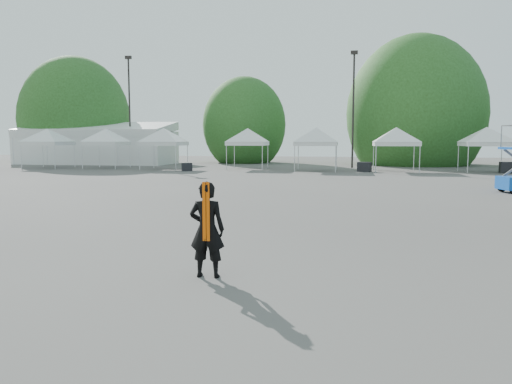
# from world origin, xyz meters

# --- Properties ---
(ground) EXTENTS (120.00, 120.00, 0.00)m
(ground) POSITION_xyz_m (0.00, 0.00, 0.00)
(ground) COLOR #474442
(ground) RESTS_ON ground
(marquee) EXTENTS (15.00, 6.25, 4.23)m
(marquee) POSITION_xyz_m (-22.00, 35.00, 1.97)
(marquee) COLOR silver
(marquee) RESTS_ON ground
(light_pole_west) EXTENTS (0.60, 0.25, 10.30)m
(light_pole_west) POSITION_xyz_m (-18.00, 34.00, 5.77)
(light_pole_west) COLOR black
(light_pole_west) RESTS_ON ground
(light_pole_east) EXTENTS (0.60, 0.25, 9.80)m
(light_pole_east) POSITION_xyz_m (3.00, 32.00, 5.52)
(light_pole_east) COLOR black
(light_pole_east) RESTS_ON ground
(tree_far_w) EXTENTS (4.80, 4.80, 7.30)m
(tree_far_w) POSITION_xyz_m (-26.00, 38.00, 4.54)
(tree_far_w) COLOR #382314
(tree_far_w) RESTS_ON ground
(tree_mid_w) EXTENTS (4.16, 4.16, 6.33)m
(tree_mid_w) POSITION_xyz_m (-8.00, 40.00, 3.93)
(tree_mid_w) COLOR #382314
(tree_mid_w) RESTS_ON ground
(tree_mid_e) EXTENTS (5.12, 5.12, 7.79)m
(tree_mid_e) POSITION_xyz_m (9.00, 39.00, 4.84)
(tree_mid_e) COLOR #382314
(tree_mid_e) RESTS_ON ground
(tent_a) EXTENTS (4.56, 4.56, 3.88)m
(tent_a) POSITION_xyz_m (-22.38, 27.23, 3.06)
(tent_a) COLOR silver
(tent_a) RESTS_ON ground
(tent_b) EXTENTS (4.34, 4.34, 3.88)m
(tent_b) POSITION_xyz_m (-17.39, 27.82, 3.06)
(tent_b) COLOR silver
(tent_b) RESTS_ON ground
(tent_c) EXTENTS (4.52, 4.52, 3.88)m
(tent_c) POSITION_xyz_m (-12.05, 27.14, 3.06)
(tent_c) COLOR silver
(tent_c) RESTS_ON ground
(tent_d) EXTENTS (4.39, 4.39, 3.88)m
(tent_d) POSITION_xyz_m (-5.48, 28.86, 3.06)
(tent_d) COLOR silver
(tent_d) RESTS_ON ground
(tent_e) EXTENTS (4.58, 4.58, 3.88)m
(tent_e) POSITION_xyz_m (0.19, 27.33, 3.06)
(tent_e) COLOR silver
(tent_e) RESTS_ON ground
(tent_f) EXTENTS (4.64, 4.64, 3.88)m
(tent_f) POSITION_xyz_m (6.15, 27.58, 3.06)
(tent_f) COLOR silver
(tent_f) RESTS_ON ground
(tent_g) EXTENTS (4.72, 4.72, 3.88)m
(tent_g) POSITION_xyz_m (12.60, 27.87, 3.06)
(tent_g) COLOR silver
(tent_g) RESTS_ON ground
(man) EXTENTS (0.63, 0.43, 1.69)m
(man) POSITION_xyz_m (0.02, -3.12, 0.85)
(man) COLOR black
(man) RESTS_ON ground
(crate_west) EXTENTS (0.97, 0.87, 0.62)m
(crate_west) POSITION_xyz_m (-9.57, 25.39, 0.31)
(crate_west) COLOR black
(crate_west) RESTS_ON ground
(crate_mid) EXTENTS (1.12, 0.98, 0.73)m
(crate_mid) POSITION_xyz_m (3.83, 26.83, 0.36)
(crate_mid) COLOR black
(crate_mid) RESTS_ON ground
(crate_east) EXTENTS (1.11, 0.90, 0.80)m
(crate_east) POSITION_xyz_m (13.91, 26.99, 0.40)
(crate_east) COLOR black
(crate_east) RESTS_ON ground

